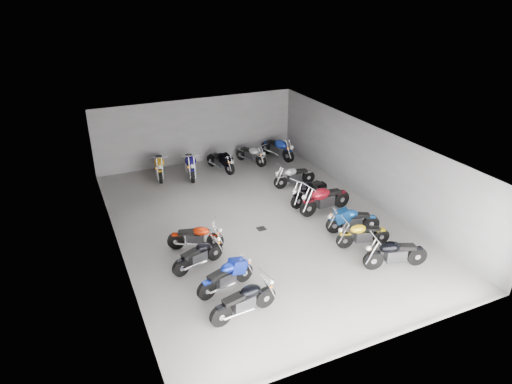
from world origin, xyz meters
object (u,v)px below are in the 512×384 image
(motorcycle_left_b, at_px, (226,276))
(motorcycle_back_e, at_px, (251,154))
(motorcycle_right_e, at_px, (309,191))
(motorcycle_back_d, at_px, (221,161))
(motorcycle_left_a, at_px, (244,301))
(motorcycle_right_c, at_px, (352,220))
(drain_grate, at_px, (261,229))
(motorcycle_right_f, at_px, (294,176))
(motorcycle_right_b, at_px, (363,234))
(motorcycle_back_f, at_px, (278,148))
(motorcycle_right_d, at_px, (325,199))
(motorcycle_left_d, at_px, (196,237))
(motorcycle_right_a, at_px, (395,253))
(motorcycle_back_b, at_px, (160,166))
(motorcycle_left_c, at_px, (199,255))
(motorcycle_back_c, at_px, (190,164))

(motorcycle_left_b, relative_size, motorcycle_back_e, 1.03)
(motorcycle_right_e, height_order, motorcycle_back_d, motorcycle_right_e)
(motorcycle_left_a, relative_size, motorcycle_right_c, 1.06)
(drain_grate, bearing_deg, motorcycle_back_d, 84.35)
(motorcycle_right_f, height_order, motorcycle_back_e, motorcycle_right_f)
(motorcycle_right_b, bearing_deg, motorcycle_back_f, 4.90)
(motorcycle_right_d, bearing_deg, drain_grate, 89.30)
(motorcycle_right_f, bearing_deg, drain_grate, 134.86)
(motorcycle_left_d, bearing_deg, motorcycle_right_a, 80.40)
(motorcycle_back_b, bearing_deg, motorcycle_left_b, 100.58)
(motorcycle_left_a, bearing_deg, motorcycle_left_b, 173.02)
(motorcycle_back_b, bearing_deg, motorcycle_back_e, -170.83)
(motorcycle_right_f, xyz_separation_m, motorcycle_back_e, (-0.64, 3.26, -0.00))
(motorcycle_left_a, distance_m, motorcycle_right_f, 8.81)
(motorcycle_left_a, height_order, motorcycle_right_b, motorcycle_left_a)
(motorcycle_right_b, bearing_deg, motorcycle_right_d, 8.88)
(motorcycle_right_e, distance_m, motorcycle_back_d, 5.17)
(motorcycle_left_c, bearing_deg, motorcycle_left_a, -8.94)
(motorcycle_left_a, bearing_deg, motorcycle_left_c, -179.58)
(drain_grate, bearing_deg, motorcycle_back_e, 69.64)
(motorcycle_back_d, bearing_deg, motorcycle_back_f, 169.06)
(motorcycle_left_c, bearing_deg, motorcycle_back_f, 121.14)
(drain_grate, height_order, motorcycle_right_e, motorcycle_right_e)
(motorcycle_left_b, relative_size, motorcycle_back_d, 0.98)
(motorcycle_right_b, xyz_separation_m, motorcycle_back_d, (-2.09, 8.37, 0.02))
(motorcycle_left_c, height_order, motorcycle_right_f, motorcycle_right_f)
(motorcycle_right_e, relative_size, motorcycle_back_b, 0.93)
(motorcycle_left_d, relative_size, motorcycle_back_c, 0.77)
(motorcycle_right_d, bearing_deg, motorcycle_back_e, 0.07)
(motorcycle_right_f, height_order, motorcycle_back_d, motorcycle_back_d)
(motorcycle_back_f, bearing_deg, motorcycle_back_c, -13.00)
(drain_grate, distance_m, motorcycle_left_a, 4.80)
(motorcycle_right_c, xyz_separation_m, motorcycle_back_d, (-2.33, 7.42, 0.01))
(motorcycle_right_e, relative_size, motorcycle_back_d, 1.06)
(drain_grate, relative_size, motorcycle_right_a, 0.15)
(motorcycle_right_d, bearing_deg, motorcycle_back_d, 16.38)
(motorcycle_left_c, height_order, motorcycle_back_f, motorcycle_back_f)
(motorcycle_back_d, bearing_deg, motorcycle_left_b, 53.33)
(drain_grate, bearing_deg, motorcycle_right_e, 23.50)
(motorcycle_left_c, height_order, motorcycle_left_d, motorcycle_left_d)
(motorcycle_left_a, bearing_deg, motorcycle_back_b, 170.45)
(motorcycle_right_c, relative_size, motorcycle_right_f, 0.97)
(motorcycle_right_d, bearing_deg, motorcycle_left_a, 124.40)
(motorcycle_right_a, height_order, motorcycle_right_f, motorcycle_right_a)
(drain_grate, relative_size, motorcycle_back_f, 0.15)
(motorcycle_right_b, bearing_deg, motorcycle_back_e, 14.86)
(motorcycle_back_b, bearing_deg, motorcycle_left_a, 100.94)
(motorcycle_left_d, relative_size, motorcycle_right_d, 0.78)
(motorcycle_back_b, xyz_separation_m, motorcycle_back_c, (1.32, -0.50, 0.02))
(motorcycle_left_b, height_order, motorcycle_right_b, motorcycle_left_b)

